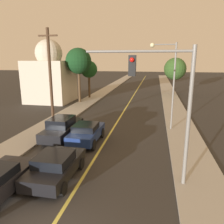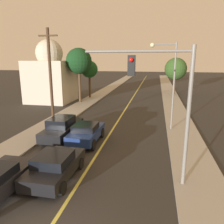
% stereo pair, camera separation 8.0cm
% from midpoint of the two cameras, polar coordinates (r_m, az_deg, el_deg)
% --- Properties ---
extents(road_surface, '(9.01, 80.00, 0.01)m').
position_cam_midpoint_polar(road_surface, '(41.29, 6.60, 5.49)').
color(road_surface, '#2D2B28').
rests_on(road_surface, ground).
extents(sidewalk_left, '(2.50, 80.00, 0.12)m').
position_cam_midpoint_polar(sidewalk_left, '(42.16, -1.25, 5.82)').
color(sidewalk_left, '#9E998E').
rests_on(sidewalk_left, ground).
extents(sidewalk_right, '(2.50, 80.00, 0.12)m').
position_cam_midpoint_polar(sidewalk_right, '(41.21, 14.63, 5.20)').
color(sidewalk_right, '#9E998E').
rests_on(sidewalk_right, ground).
extents(car_near_lane_front, '(1.94, 3.89, 1.37)m').
position_cam_midpoint_polar(car_near_lane_front, '(11.46, -14.46, -13.47)').
color(car_near_lane_front, black).
rests_on(car_near_lane_front, ground).
extents(car_near_lane_second, '(1.88, 3.92, 1.42)m').
position_cam_midpoint_polar(car_near_lane_second, '(15.70, -6.60, -5.33)').
color(car_near_lane_second, navy).
rests_on(car_near_lane_second, ground).
extents(car_outer_lane_second, '(1.84, 4.63, 1.69)m').
position_cam_midpoint_polar(car_outer_lane_second, '(16.69, -12.72, -4.05)').
color(car_outer_lane_second, black).
rests_on(car_outer_lane_second, ground).
extents(traffic_signal_mast, '(4.72, 0.42, 6.31)m').
position_cam_midpoint_polar(traffic_signal_mast, '(9.87, 13.86, 4.71)').
color(traffic_signal_mast, slate).
rests_on(traffic_signal_mast, ground).
extents(streetlamp_right, '(2.08, 0.36, 6.98)m').
position_cam_midpoint_polar(streetlamp_right, '(18.28, 14.55, 9.45)').
color(streetlamp_right, slate).
rests_on(streetlamp_right, ground).
extents(utility_pole_left, '(1.60, 0.24, 8.12)m').
position_cam_midpoint_polar(utility_pole_left, '(18.88, -15.63, 8.62)').
color(utility_pole_left, '#422D1E').
rests_on(utility_pole_left, ground).
extents(tree_left_near, '(2.50, 2.50, 5.48)m').
position_cam_midpoint_polar(tree_left_near, '(33.22, -5.87, 10.97)').
color(tree_left_near, '#4C3823').
rests_on(tree_left_near, ground).
extents(tree_left_far, '(3.37, 3.37, 7.14)m').
position_cam_midpoint_polar(tree_left_far, '(29.61, -8.57, 12.97)').
color(tree_left_far, '#4C3823').
rests_on(tree_left_far, ground).
extents(tree_right_near, '(3.57, 3.57, 5.93)m').
position_cam_midpoint_polar(tree_right_near, '(37.65, 16.37, 10.75)').
color(tree_right_near, '#4C3823').
rests_on(tree_right_near, ground).
extents(domed_building_left, '(5.69, 5.69, 8.42)m').
position_cam_midpoint_polar(domed_building_left, '(31.61, -15.63, 9.12)').
color(domed_building_left, '#BCB29E').
rests_on(domed_building_left, ground).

